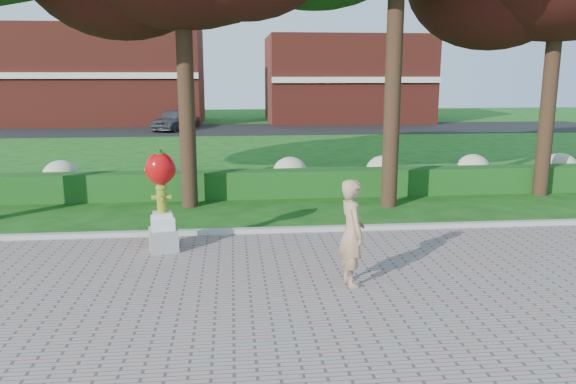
% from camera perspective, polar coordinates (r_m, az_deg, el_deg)
% --- Properties ---
extents(ground, '(100.00, 100.00, 0.00)m').
position_cam_1_polar(ground, '(10.06, -0.77, -9.05)').
color(ground, '#134812').
rests_on(ground, ground).
extents(curb, '(40.00, 0.18, 0.15)m').
position_cam_1_polar(curb, '(12.88, -1.93, -3.98)').
color(curb, '#ADADA5').
rests_on(curb, ground).
extents(lawn_hedge, '(24.00, 0.70, 0.80)m').
position_cam_1_polar(lawn_hedge, '(16.69, -2.85, 0.84)').
color(lawn_hedge, '#144815').
rests_on(lawn_hedge, ground).
extents(hydrangea_row, '(20.10, 1.10, 0.99)m').
position_cam_1_polar(hydrangea_row, '(17.68, -1.17, 1.97)').
color(hydrangea_row, '#ADB389').
rests_on(hydrangea_row, ground).
extents(street, '(50.00, 8.00, 0.02)m').
position_cam_1_polar(street, '(37.54, -4.48, 6.37)').
color(street, black).
rests_on(street, ground).
extents(building_left, '(14.00, 8.00, 7.00)m').
position_cam_1_polar(building_left, '(44.33, -18.03, 11.20)').
color(building_left, maroon).
rests_on(building_left, ground).
extents(building_right, '(12.00, 8.00, 6.40)m').
position_cam_1_polar(building_right, '(44.25, 5.89, 11.32)').
color(building_right, maroon).
rests_on(building_right, ground).
extents(hydrant_sculpture, '(0.66, 0.66, 2.09)m').
position_cam_1_polar(hydrant_sculpture, '(11.62, -12.71, -0.57)').
color(hydrant_sculpture, gray).
rests_on(hydrant_sculpture, walkway).
extents(woman, '(0.52, 0.72, 1.84)m').
position_cam_1_polar(woman, '(9.60, 6.50, -4.13)').
color(woman, tan).
rests_on(woman, walkway).
extents(parked_car, '(2.99, 4.38, 1.38)m').
position_cam_1_polar(parked_car, '(37.37, -11.51, 7.23)').
color(parked_car, '#42464A').
rests_on(parked_car, street).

